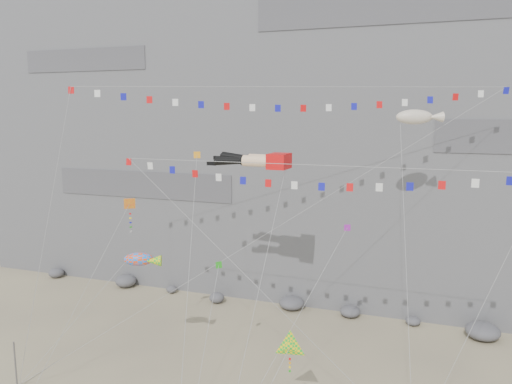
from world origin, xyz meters
TOP-DOWN VIEW (x-y plane):
  - cliff at (0.00, 32.00)m, footprint 80.00×28.00m
  - talus_boulders at (0.00, 17.00)m, footprint 60.00×3.00m
  - anchor_pole_left at (-15.08, -4.28)m, footprint 0.12×0.12m
  - legs_kite at (-0.26, 6.87)m, footprint 6.82×15.08m
  - flag_banner_upper at (2.06, 8.21)m, footprint 33.54×18.33m
  - flag_banner_lower at (4.86, 2.92)m, footprint 28.97×4.40m
  - harlequin_kite at (-9.40, 2.56)m, footprint 5.11×8.24m
  - fish_windsock at (-7.82, 1.11)m, footprint 8.91×7.43m
  - delta_kite at (4.92, -1.60)m, footprint 3.18×7.72m
  - blimp_windsock at (11.40, 11.22)m, footprint 4.13×14.68m
  - small_kite_a at (-5.18, 6.09)m, footprint 5.30×13.58m
  - small_kite_b at (7.00, 6.28)m, footprint 5.74×12.20m
  - small_kite_c at (-1.70, 2.29)m, footprint 2.20×9.17m

SIDE VIEW (x-z plane):
  - talus_boulders at x=0.00m, z-range 0.00..1.20m
  - anchor_pole_left at x=-15.08m, z-range 0.00..3.66m
  - delta_kite at x=4.92m, z-range 0.68..9.86m
  - small_kite_c at x=-1.70m, z-range 2.53..14.90m
  - fish_windsock at x=-7.82m, z-range 2.55..15.55m
  - small_kite_b at x=7.00m, z-range 2.71..19.79m
  - harlequin_kite at x=-9.40m, z-range 5.26..20.67m
  - legs_kite at x=-0.26m, z-range 5.64..27.00m
  - small_kite_a at x=-5.18m, z-range 5.60..27.15m
  - flag_banner_lower at x=4.86m, z-range 6.96..26.09m
  - blimp_windsock at x=11.40m, z-range 7.79..31.62m
  - flag_banner_upper at x=2.06m, z-range 6.79..37.36m
  - cliff at x=0.00m, z-range 0.00..50.00m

